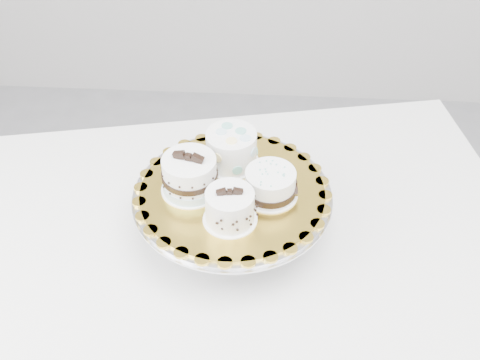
# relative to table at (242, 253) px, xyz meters

# --- Properties ---
(table) EXTENTS (1.33, 1.02, 0.75)m
(table) POSITION_rel_table_xyz_m (0.00, 0.00, 0.00)
(table) COLOR silver
(table) RESTS_ON floor
(cake_stand) EXTENTS (0.40, 0.40, 0.11)m
(cake_stand) POSITION_rel_table_xyz_m (-0.02, -0.01, 0.15)
(cake_stand) COLOR gray
(cake_stand) RESTS_ON table
(cake_board) EXTENTS (0.44, 0.44, 0.01)m
(cake_board) POSITION_rel_table_xyz_m (-0.02, -0.01, 0.19)
(cake_board) COLOR gold
(cake_board) RESTS_ON cake_stand
(cake_swirl) EXTENTS (0.10, 0.10, 0.08)m
(cake_swirl) POSITION_rel_table_xyz_m (-0.02, -0.09, 0.22)
(cake_swirl) COLOR white
(cake_swirl) RESTS_ON cake_board
(cake_banded) EXTENTS (0.13, 0.13, 0.10)m
(cake_banded) POSITION_rel_table_xyz_m (-0.10, -0.01, 0.23)
(cake_banded) COLOR white
(cake_banded) RESTS_ON cake_board
(cake_dots) EXTENTS (0.14, 0.14, 0.08)m
(cake_dots) POSITION_rel_table_xyz_m (-0.03, 0.08, 0.23)
(cake_dots) COLOR white
(cake_dots) RESTS_ON cake_board
(cake_ribbon) EXTENTS (0.11, 0.11, 0.06)m
(cake_ribbon) POSITION_rel_table_xyz_m (0.06, -0.01, 0.22)
(cake_ribbon) COLOR white
(cake_ribbon) RESTS_ON cake_board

